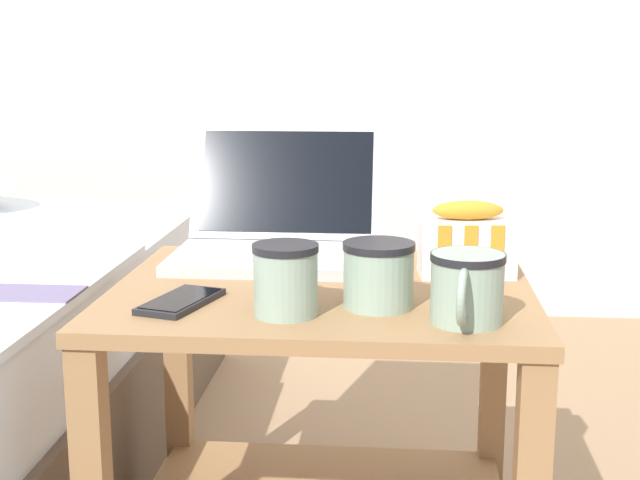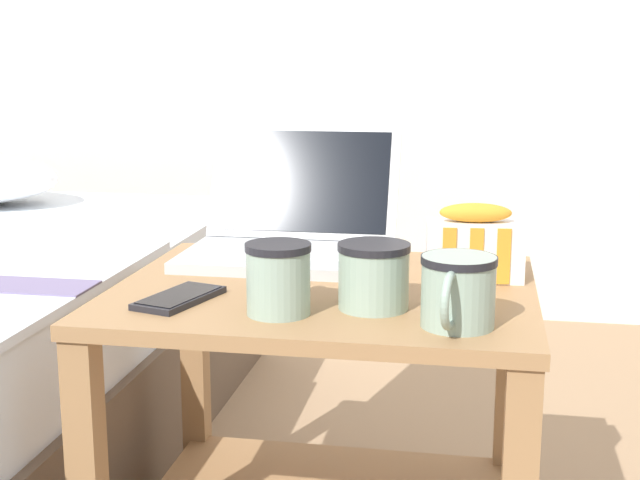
% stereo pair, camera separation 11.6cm
% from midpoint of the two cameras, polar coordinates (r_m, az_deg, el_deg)
% --- Properties ---
extents(bedside_table, '(0.64, 0.53, 0.51)m').
position_cam_midpoint_polar(bedside_table, '(1.42, -2.23, -10.10)').
color(bedside_table, '#997047').
rests_on(bedside_table, ground_plane).
extents(laptop, '(0.35, 0.32, 0.22)m').
position_cam_midpoint_polar(laptop, '(1.55, -4.77, 0.51)').
color(laptop, '#B7BABC').
rests_on(laptop, bedside_table).
extents(mug_front_left, '(0.10, 0.14, 0.09)m').
position_cam_midpoint_polar(mug_front_left, '(1.24, 1.09, -2.00)').
color(mug_front_left, '#8CA593').
rests_on(mug_front_left, bedside_table).
extents(mug_front_right, '(0.10, 0.14, 0.09)m').
position_cam_midpoint_polar(mug_front_right, '(1.17, 6.60, -2.90)').
color(mug_front_right, '#8CA593').
rests_on(mug_front_right, bedside_table).
extents(mug_mid_center, '(0.09, 0.13, 0.10)m').
position_cam_midpoint_polar(mug_mid_center, '(1.20, -4.96, -2.29)').
color(mug_mid_center, '#8CA593').
rests_on(mug_mid_center, bedside_table).
extents(snack_bag, '(0.16, 0.09, 0.12)m').
position_cam_midpoint_polar(snack_bag, '(1.42, 7.09, -0.22)').
color(snack_bag, white).
rests_on(snack_bag, bedside_table).
extents(cell_phone, '(0.11, 0.16, 0.01)m').
position_cam_midpoint_polar(cell_phone, '(1.28, -11.48, -3.89)').
color(cell_phone, black).
rests_on(cell_phone, bedside_table).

